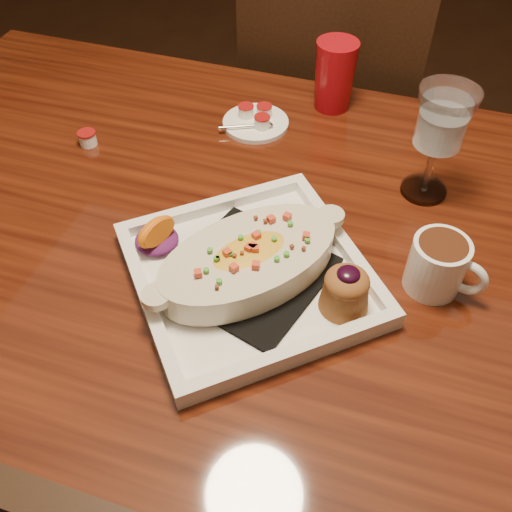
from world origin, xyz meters
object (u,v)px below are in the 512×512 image
(chair_far, at_px, (329,132))
(coffee_mug, at_px, (439,264))
(goblet, at_px, (442,125))
(saucer, at_px, (255,121))
(plate, at_px, (254,267))
(table, at_px, (253,266))
(red_tumbler, at_px, (335,76))

(chair_far, height_order, coffee_mug, chair_far)
(goblet, height_order, saucer, goblet)
(chair_far, bearing_deg, goblet, 117.78)
(chair_far, relative_size, plate, 2.10)
(chair_far, distance_m, saucer, 0.45)
(coffee_mug, height_order, goblet, goblet)
(table, xyz_separation_m, chair_far, (-0.00, 0.63, -0.15))
(table, bearing_deg, saucer, 107.32)
(chair_far, bearing_deg, plate, 92.98)
(coffee_mug, distance_m, red_tumbler, 0.47)
(chair_far, height_order, goblet, goblet)
(chair_far, xyz_separation_m, saucer, (-0.08, -0.37, 0.25))
(chair_far, relative_size, red_tumbler, 7.03)
(chair_far, distance_m, coffee_mug, 0.78)
(table, distance_m, chair_far, 0.65)
(table, height_order, chair_far, chair_far)
(table, height_order, goblet, goblet)
(red_tumbler, bearing_deg, table, -96.39)
(goblet, distance_m, red_tumbler, 0.29)
(plate, xyz_separation_m, saucer, (-0.12, 0.37, -0.02))
(table, bearing_deg, red_tumbler, 83.61)
(chair_far, distance_m, red_tumbler, 0.41)
(plate, relative_size, saucer, 3.55)
(plate, bearing_deg, red_tumbler, 48.84)
(table, distance_m, red_tumbler, 0.40)
(saucer, distance_m, red_tumbler, 0.17)
(saucer, height_order, red_tumbler, red_tumbler)
(goblet, xyz_separation_m, red_tumbler, (-0.20, 0.20, -0.07))
(saucer, bearing_deg, table, -72.68)
(goblet, height_order, red_tumbler, goblet)
(chair_far, height_order, red_tumbler, chair_far)
(table, xyz_separation_m, coffee_mug, (0.28, -0.04, 0.14))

